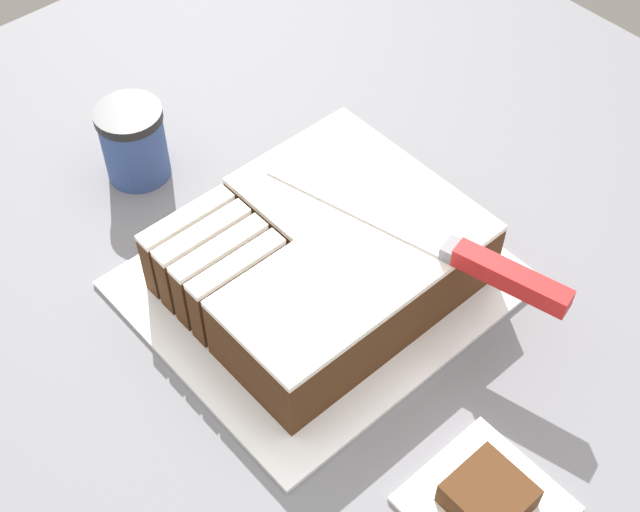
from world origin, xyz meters
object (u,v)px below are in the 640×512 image
Objects in this scene: cake_board at (320,283)px; knife at (477,261)px; coffee_cup at (134,142)px; brownie at (488,496)px; cake at (326,256)px.

knife is (0.14, 0.08, 0.10)m from cake_board.
coffee_cup is 0.57m from brownie.
cake is (0.00, 0.00, 0.05)m from cake_board.
cake is 0.30m from brownie.
cake_board is at bearing -128.93° from cake.
knife reaches higher than coffee_cup.
brownie is (0.29, -0.06, 0.02)m from cake_board.
knife is at bearing 29.33° from cake.
cake is 4.42× the size of brownie.
coffee_cup reaches higher than cake.
brownie is at bearing -12.38° from cake.
knife is at bearing 137.54° from brownie.
coffee_cup reaches higher than brownie.
knife is at bearing 30.12° from cake_board.
brownie reaches higher than cake_board.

